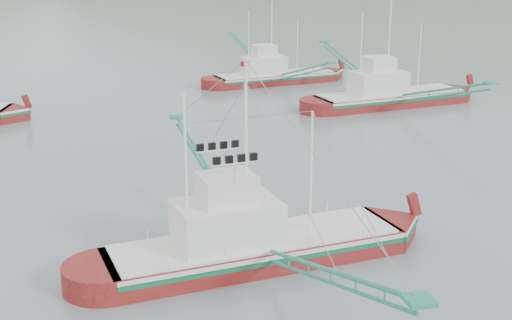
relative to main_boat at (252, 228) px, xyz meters
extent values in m
plane|color=slate|center=(1.80, 1.21, -1.91)|extent=(1200.00, 1200.00, 0.00)
cube|color=maroon|center=(0.19, 0.03, -1.70)|extent=(15.65, 6.59, 2.02)
cube|color=silver|center=(0.19, 0.03, -0.84)|extent=(15.36, 6.62, 0.22)
cube|color=#0D613A|center=(0.19, 0.03, -1.10)|extent=(15.36, 6.64, 0.22)
cube|color=silver|center=(0.19, 0.03, -0.64)|extent=(14.86, 6.26, 0.12)
cube|color=silver|center=(-1.30, -0.23, 0.42)|extent=(5.54, 4.06, 2.23)
cube|color=silver|center=(-1.30, -0.23, 2.24)|extent=(2.97, 2.64, 1.42)
cylinder|color=white|center=(-0.30, -0.05, 3.86)|extent=(0.16, 0.16, 9.11)
cylinder|color=white|center=(-3.29, -0.57, 3.18)|extent=(0.14, 0.14, 7.74)
cylinder|color=white|center=(3.18, 0.55, 2.50)|extent=(0.12, 0.12, 6.37)
cube|color=maroon|center=(12.99, 47.61, -1.71)|extent=(14.81, 6.60, 1.91)
cube|color=silver|center=(12.99, 47.61, -0.90)|extent=(14.54, 6.62, 0.21)
cube|color=#0D613A|center=(12.99, 47.61, -1.14)|extent=(14.54, 6.64, 0.21)
cube|color=silver|center=(12.99, 47.61, -0.71)|extent=(14.07, 6.27, 0.11)
cube|color=silver|center=(11.59, 47.33, 0.29)|extent=(5.29, 3.95, 2.10)
cube|color=silver|center=(11.59, 47.33, 2.01)|extent=(2.85, 2.56, 1.34)
cylinder|color=white|center=(12.52, 47.52, 3.54)|extent=(0.15, 0.15, 8.60)
cylinder|color=white|center=(9.71, 46.95, 2.90)|extent=(0.13, 0.13, 7.31)
cylinder|color=white|center=(15.80, 48.19, 2.25)|extent=(0.11, 0.11, 6.02)
cube|color=maroon|center=(21.43, 33.36, -1.69)|extent=(16.28, 7.03, 2.10)
cube|color=silver|center=(21.43, 33.36, -0.80)|extent=(15.99, 7.05, 0.23)
cube|color=#0D613A|center=(21.43, 33.36, -1.06)|extent=(15.99, 7.07, 0.23)
cube|color=silver|center=(21.43, 33.36, -0.59)|extent=(15.47, 6.68, 0.13)
cube|color=silver|center=(19.88, 33.08, 0.51)|extent=(5.79, 4.27, 2.31)
cube|color=silver|center=(19.88, 33.08, 2.41)|extent=(3.11, 2.78, 1.47)
cylinder|color=white|center=(20.92, 33.27, 4.09)|extent=(0.17, 0.17, 9.47)
cylinder|color=white|center=(17.81, 32.69, 3.38)|extent=(0.15, 0.15, 8.05)
cylinder|color=white|center=(24.53, 33.94, 2.67)|extent=(0.13, 0.13, 6.63)
camera|label=1|loc=(-6.94, -32.36, 13.47)|focal=50.00mm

